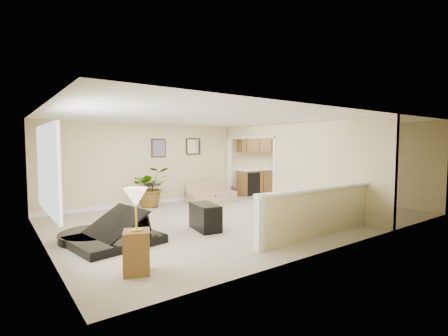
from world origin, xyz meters
TOP-DOWN VIEW (x-y plane):
  - floor at (0.00, 0.00)m, footprint 9.00×9.00m
  - back_wall at (0.00, 3.00)m, footprint 9.00×0.04m
  - front_wall at (0.00, -3.00)m, footprint 9.00×0.04m
  - left_wall at (-4.50, 0.00)m, footprint 0.04×6.00m
  - right_wall at (4.50, 0.00)m, footprint 0.04×6.00m
  - ceiling at (0.00, 0.00)m, footprint 9.00×6.00m
  - kitchen_vinyl at (3.15, 0.00)m, footprint 2.70×6.00m
  - interior_partition at (1.80, 0.25)m, footprint 0.18×5.99m
  - pony_half_wall at (0.08, -2.30)m, footprint 3.42×0.22m
  - left_window at (-4.49, -0.50)m, footprint 0.05×2.15m
  - wall_art_left at (-0.95, 2.97)m, footprint 0.48×0.04m
  - wall_mirror at (0.30, 2.97)m, footprint 0.55×0.04m
  - kitchen_cabinets at (3.19, 2.73)m, footprint 2.36×0.65m
  - piano at (-3.45, -0.28)m, footprint 1.93×1.97m
  - piano_bench at (-1.50, -0.56)m, footprint 0.56×0.91m
  - loveseat at (0.46, 2.21)m, footprint 1.57×1.00m
  - accent_table at (-1.37, 2.55)m, footprint 0.48×0.48m
  - palm_plant at (-1.37, 2.65)m, footprint 1.24×1.12m
  - small_plant at (1.23, 1.97)m, footprint 0.28×0.28m
  - lamp_stand at (-3.59, -2.00)m, footprint 0.48×0.48m

SIDE VIEW (x-z plane):
  - floor at x=0.00m, z-range 0.00..0.00m
  - kitchen_vinyl at x=3.15m, z-range 0.00..0.01m
  - small_plant at x=1.23m, z-range -0.04..0.46m
  - piano_bench at x=-1.50m, z-range 0.00..0.57m
  - loveseat at x=0.46m, z-range -0.10..0.75m
  - accent_table at x=-1.37m, z-range 0.10..0.79m
  - pony_half_wall at x=0.08m, z-range 0.02..1.02m
  - lamp_stand at x=-3.59m, z-range -0.09..1.14m
  - palm_plant at x=-1.37m, z-range -0.01..1.19m
  - piano at x=-3.45m, z-range -0.12..1.30m
  - kitchen_cabinets at x=3.19m, z-range -0.29..2.03m
  - interior_partition at x=1.80m, z-range -0.03..2.47m
  - back_wall at x=0.00m, z-range 0.00..2.50m
  - front_wall at x=0.00m, z-range 0.00..2.50m
  - left_wall at x=-4.50m, z-range 0.00..2.50m
  - right_wall at x=4.50m, z-range 0.00..2.50m
  - left_window at x=-4.49m, z-range 0.73..2.17m
  - wall_art_left at x=-0.95m, z-range 1.46..2.04m
  - wall_mirror at x=0.30m, z-range 1.52..2.08m
  - ceiling at x=0.00m, z-range 2.48..2.52m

